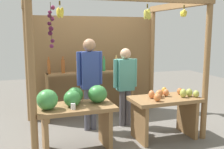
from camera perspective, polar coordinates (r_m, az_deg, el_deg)
name	(u,v)px	position (r m, az deg, el deg)	size (l,w,h in m)	color
ground_plane	(109,128)	(5.21, -0.71, -11.43)	(12.00, 12.00, 0.00)	slate
market_stall	(101,54)	(5.30, -2.29, 4.51)	(2.93, 2.06, 2.39)	olive
fruit_counter_left	(75,108)	(4.14, -8.03, -7.16)	(1.20, 0.65, 1.02)	olive
fruit_counter_right	(165,107)	(4.71, 11.34, -6.88)	(1.18, 0.64, 0.87)	olive
bottle_shelf_unit	(91,81)	(5.63, -4.52, -1.47)	(1.87, 0.22, 1.34)	olive
vendor_man	(90,76)	(4.89, -4.79, -0.26)	(0.48, 0.23, 1.71)	#505060
vendor_woman	(125,80)	(5.13, 2.86, -1.25)	(0.48, 0.21, 1.52)	#555055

